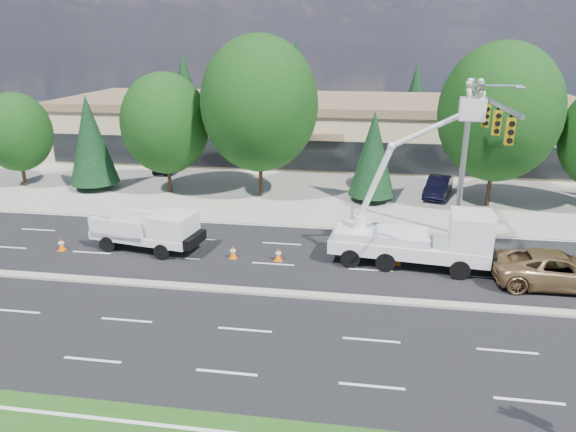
% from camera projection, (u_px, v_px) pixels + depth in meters
% --- Properties ---
extents(ground, '(140.00, 140.00, 0.00)m').
position_uv_depth(ground, '(261.00, 293.00, 23.46)').
color(ground, black).
rests_on(ground, ground).
extents(concrete_apron, '(140.00, 22.00, 0.01)m').
position_uv_depth(concrete_apron, '(309.00, 180.00, 42.15)').
color(concrete_apron, gray).
rests_on(concrete_apron, ground).
extents(road_median, '(120.00, 0.55, 0.12)m').
position_uv_depth(road_median, '(261.00, 292.00, 23.44)').
color(road_median, gray).
rests_on(road_median, ground).
extents(strip_mall, '(50.40, 15.40, 5.50)m').
position_uv_depth(strip_mall, '(320.00, 126.00, 50.54)').
color(strip_mall, tan).
rests_on(strip_mall, ground).
extents(tree_front_a, '(5.22, 5.22, 7.24)m').
position_uv_depth(tree_front_a, '(16.00, 132.00, 39.17)').
color(tree_front_a, '#332114').
rests_on(tree_front_a, ground).
extents(tree_front_b, '(3.64, 3.64, 7.17)m').
position_uv_depth(tree_front_b, '(90.00, 139.00, 38.46)').
color(tree_front_b, '#332114').
rests_on(tree_front_b, ground).
extents(tree_front_c, '(6.38, 6.38, 8.85)m').
position_uv_depth(tree_front_c, '(165.00, 123.00, 37.18)').
color(tree_front_c, '#332114').
rests_on(tree_front_c, ground).
extents(tree_front_d, '(8.23, 8.23, 11.42)m').
position_uv_depth(tree_front_d, '(259.00, 104.00, 35.71)').
color(tree_front_d, '#332114').
rests_on(tree_front_d, ground).
extents(tree_front_e, '(3.26, 3.26, 6.42)m').
position_uv_depth(tree_front_e, '(373.00, 154.00, 35.65)').
color(tree_front_e, '#332114').
rests_on(tree_front_e, ground).
extents(tree_front_f, '(7.91, 7.91, 10.97)m').
position_uv_depth(tree_front_f, '(499.00, 113.00, 33.55)').
color(tree_front_f, '#332114').
rests_on(tree_front_f, ground).
extents(tree_back_a, '(4.79, 4.79, 9.45)m').
position_uv_depth(tree_back_a, '(185.00, 89.00, 63.56)').
color(tree_back_a, '#332114').
rests_on(tree_back_a, ground).
extents(tree_back_b, '(5.60, 5.60, 11.04)m').
position_uv_depth(tree_back_b, '(297.00, 83.00, 61.32)').
color(tree_back_b, '#332114').
rests_on(tree_back_b, ground).
extents(tree_back_c, '(4.22, 4.22, 8.31)m').
position_uv_depth(tree_back_c, '(415.00, 98.00, 59.84)').
color(tree_back_c, '#332114').
rests_on(tree_back_c, ground).
extents(tree_back_d, '(5.35, 5.35, 10.54)m').
position_uv_depth(tree_back_d, '(525.00, 89.00, 57.76)').
color(tree_back_d, '#332114').
rests_on(tree_back_d, ground).
extents(signal_mast, '(2.76, 10.16, 9.00)m').
position_uv_depth(signal_mast, '(475.00, 139.00, 26.65)').
color(signal_mast, gray).
rests_on(signal_mast, ground).
extents(utility_pickup, '(6.05, 3.08, 2.21)m').
position_uv_depth(utility_pickup, '(152.00, 234.00, 27.98)').
color(utility_pickup, white).
rests_on(utility_pickup, ground).
extents(bucket_truck, '(8.06, 3.26, 9.34)m').
position_uv_depth(bucket_truck, '(425.00, 229.00, 25.58)').
color(bucket_truck, white).
rests_on(bucket_truck, ground).
extents(traffic_cone_a, '(0.40, 0.40, 0.70)m').
position_uv_depth(traffic_cone_a, '(61.00, 244.00, 28.07)').
color(traffic_cone_a, '#F46407').
rests_on(traffic_cone_a, ground).
extents(traffic_cone_b, '(0.40, 0.40, 0.70)m').
position_uv_depth(traffic_cone_b, '(233.00, 252.00, 27.07)').
color(traffic_cone_b, '#F46407').
rests_on(traffic_cone_b, ground).
extents(traffic_cone_c, '(0.40, 0.40, 0.70)m').
position_uv_depth(traffic_cone_c, '(278.00, 254.00, 26.78)').
color(traffic_cone_c, '#F46407').
rests_on(traffic_cone_c, ground).
extents(traffic_cone_d, '(0.40, 0.40, 0.70)m').
position_uv_depth(traffic_cone_d, '(397.00, 259.00, 26.28)').
color(traffic_cone_d, '#F46407').
rests_on(traffic_cone_d, ground).
extents(minivan, '(5.91, 2.76, 1.64)m').
position_uv_depth(minivan, '(557.00, 269.00, 23.91)').
color(minivan, '#957148').
rests_on(minivan, ground).
extents(parked_car_west, '(1.92, 4.19, 1.39)m').
position_uv_depth(parked_car_west, '(167.00, 164.00, 44.62)').
color(parked_car_west, black).
rests_on(parked_car_west, ground).
extents(parked_car_east, '(2.71, 4.65, 1.45)m').
position_uv_depth(parked_car_east, '(438.00, 187.00, 37.56)').
color(parked_car_east, black).
rests_on(parked_car_east, ground).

